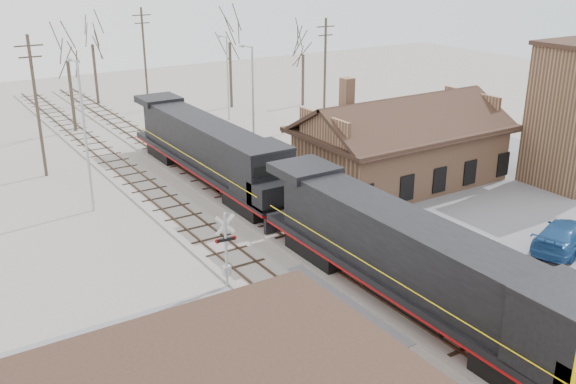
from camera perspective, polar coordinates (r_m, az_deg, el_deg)
name	(u,v)px	position (r m, az deg, el deg)	size (l,w,h in m)	color
ground	(380,291)	(33.03, 8.14, -8.69)	(140.00, 140.00, 0.00)	#9A958B
road	(380,290)	(33.02, 8.14, -8.66)	(60.00, 9.00, 0.03)	slate
parking_lot	(542,198)	(47.91, 21.61, -0.49)	(22.00, 26.00, 0.03)	slate
track_main	(238,199)	(44.29, -4.46, -0.66)	(3.40, 90.00, 0.24)	#9A958B
track_siding	(177,213)	(42.52, -9.80, -1.82)	(3.40, 90.00, 0.24)	#9A958B
depot	(401,150)	(47.83, 9.99, 3.66)	(15.20, 9.31, 7.90)	#A17253
locomotive_lead	(424,269)	(30.01, 11.97, -6.67)	(3.21, 21.52, 4.78)	black
locomotive_trailing	(212,152)	(46.80, -6.81, 3.59)	(3.21, 21.52, 4.53)	black
crossbuck_near	(485,280)	(31.09, 17.12, -7.51)	(1.09, 0.45, 3.96)	#A5A8AD
crossbuck_far	(226,253)	(32.39, -5.52, -5.40)	(1.15, 0.30, 4.04)	#A5A8AD
parked_car	(564,235)	(40.00, 23.34, -3.55)	(2.35, 5.78, 1.68)	navy
streetlight_a	(84,130)	(42.81, -17.68, 5.29)	(0.25, 2.04, 9.87)	#A5A8AD
streetlight_b	(252,97)	(52.49, -3.21, 8.47)	(0.25, 2.04, 9.12)	#A5A8AD
streetlight_c	(227,73)	(65.49, -5.45, 10.46)	(0.25, 2.04, 8.36)	#A5A8AD
utility_pole_a	(37,105)	(51.05, -21.43, 7.24)	(2.00, 0.24, 10.60)	#382D23
utility_pole_b	(145,58)	(70.84, -12.61, 11.57)	(2.00, 0.24, 10.79)	#382D23
utility_pole_c	(325,71)	(62.89, 3.30, 10.73)	(2.00, 0.24, 10.32)	#382D23
tree_b	(66,49)	(63.19, -19.12, 11.94)	(4.48, 4.48, 10.97)	#382D23
tree_c	(91,34)	(74.78, -17.09, 13.27)	(4.45, 4.45, 10.89)	#382D23
tree_d	(229,31)	(70.53, -5.24, 14.04)	(4.70, 4.70, 11.51)	#382D23
tree_e	(303,46)	(71.47, 1.36, 12.84)	(3.74, 3.74, 9.16)	#382D23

